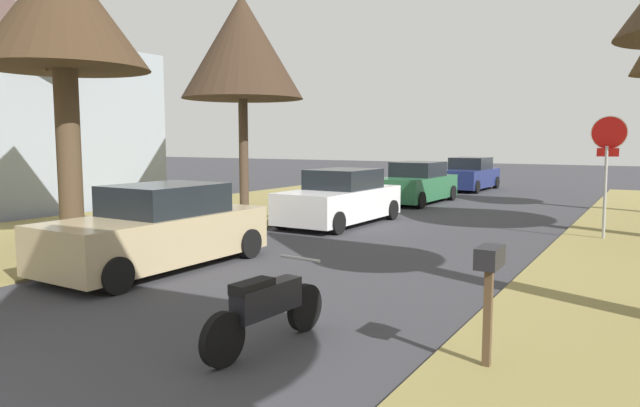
% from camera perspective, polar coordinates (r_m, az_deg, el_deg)
% --- Properties ---
extents(stop_sign_far, '(0.82, 0.57, 2.94)m').
position_cam_1_polar(stop_sign_far, '(15.32, 26.66, 4.75)').
color(stop_sign_far, '#9EA0A5').
rests_on(stop_sign_far, grass_verge_right).
extents(street_tree_left_mid_a, '(3.63, 3.63, 6.45)m').
position_cam_1_polar(street_tree_left_mid_a, '(14.17, -24.20, 16.81)').
color(street_tree_left_mid_a, '#4D3B27').
rests_on(street_tree_left_mid_a, grass_verge_left).
extents(street_tree_left_mid_b, '(3.83, 3.83, 6.88)m').
position_cam_1_polar(street_tree_left_mid_b, '(18.79, -7.73, 15.08)').
color(street_tree_left_mid_b, '#463628').
rests_on(street_tree_left_mid_b, grass_verge_left).
extents(parked_sedan_tan, '(2.02, 4.44, 1.57)m').
position_cam_1_polar(parked_sedan_tan, '(11.27, -15.70, -2.53)').
color(parked_sedan_tan, tan).
rests_on(parked_sedan_tan, ground).
extents(parked_sedan_white, '(2.02, 4.44, 1.57)m').
position_cam_1_polar(parked_sedan_white, '(16.54, 2.06, 0.45)').
color(parked_sedan_white, white).
rests_on(parked_sedan_white, ground).
extents(parked_sedan_green, '(2.02, 4.44, 1.57)m').
position_cam_1_polar(parked_sedan_green, '(22.45, 9.52, 1.91)').
color(parked_sedan_green, '#28663D').
rests_on(parked_sedan_green, ground).
extents(parked_sedan_navy, '(2.02, 4.44, 1.57)m').
position_cam_1_polar(parked_sedan_navy, '(28.80, 14.59, 2.75)').
color(parked_sedan_navy, navy).
rests_on(parked_sedan_navy, ground).
extents(parked_motorcycle, '(0.60, 2.05, 0.97)m').
position_cam_1_polar(parked_motorcycle, '(6.79, -5.36, -10.20)').
color(parked_motorcycle, black).
rests_on(parked_motorcycle, ground).
extents(curbside_mailbox, '(0.22, 0.44, 1.27)m').
position_cam_1_polar(curbside_mailbox, '(6.22, 16.44, -6.50)').
color(curbside_mailbox, brown).
rests_on(curbside_mailbox, grass_verge_right).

